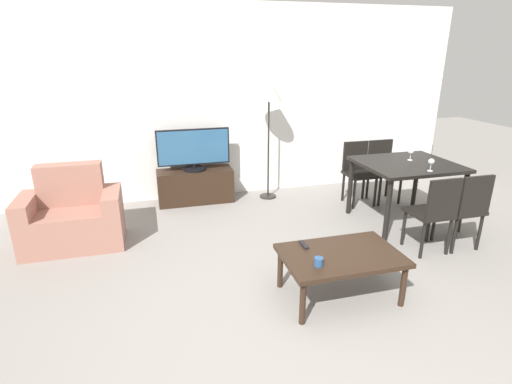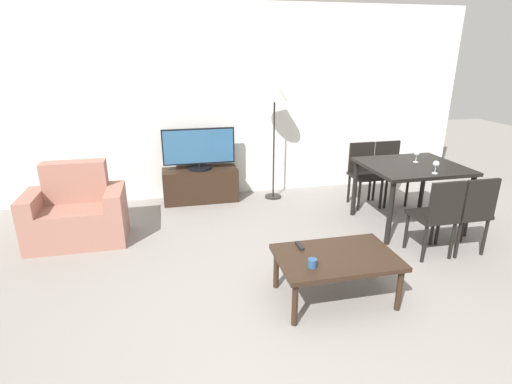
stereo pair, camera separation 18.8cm
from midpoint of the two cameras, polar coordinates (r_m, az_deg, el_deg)
ground_plane at (r=3.02m, az=9.33°, el=-23.72°), size 18.00×18.00×0.00m
wall_back at (r=5.85m, az=-3.65°, el=12.50°), size 7.39×0.06×2.70m
armchair at (r=4.90m, az=-23.21°, el=-2.98°), size 1.05×0.62×0.89m
tv_stand at (r=5.78m, az=-7.00°, el=1.00°), size 1.05×0.39×0.48m
tv at (r=5.64m, az=-7.22°, el=6.11°), size 1.00×0.32×0.58m
coffee_table at (r=3.54m, az=12.92°, el=-9.48°), size 1.02×0.66×0.42m
dining_table at (r=5.18m, az=22.31°, el=2.62°), size 1.12×0.99×0.78m
dining_chair_near at (r=4.52m, az=25.55°, el=-2.84°), size 0.40×0.40×0.86m
dining_chair_far at (r=5.98m, az=19.38°, el=3.13°), size 0.40×0.40×0.86m
dining_chair_near_right at (r=4.77m, az=29.29°, el=-2.35°), size 0.40×0.40×0.86m
dining_chair_far_left at (r=5.78m, az=16.06°, el=2.95°), size 0.40×0.40×0.86m
floor_lamp at (r=5.62m, az=3.66°, el=13.57°), size 0.36×0.36×1.69m
remote_primary at (r=3.60m, az=7.78°, el=-7.62°), size 0.04×0.15×0.02m
cup_white_near at (r=3.28m, az=9.70°, el=-10.01°), size 0.07×0.07×0.07m
wine_glass_left at (r=4.85m, az=25.35°, el=3.55°), size 0.07×0.07×0.15m
wine_glass_center at (r=5.26m, az=22.94°, el=5.01°), size 0.07×0.07×0.15m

